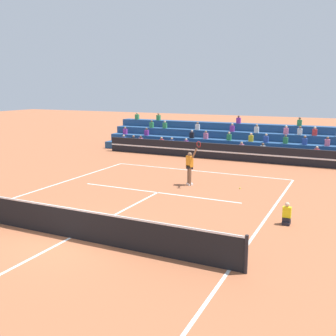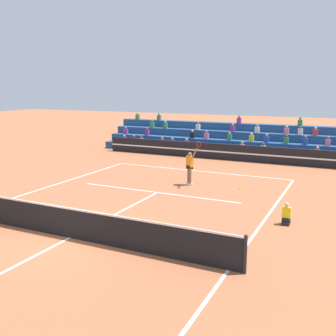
{
  "view_description": "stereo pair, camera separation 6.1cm",
  "coord_description": "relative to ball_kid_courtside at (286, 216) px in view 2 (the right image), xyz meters",
  "views": [
    {
      "loc": [
        8.29,
        -9.79,
        4.94
      ],
      "look_at": [
        0.24,
        7.1,
        1.1
      ],
      "focal_mm": 42.0,
      "sensor_mm": 36.0,
      "label": 1
    },
    {
      "loc": [
        8.35,
        -9.77,
        4.94
      ],
      "look_at": [
        0.24,
        7.1,
        1.1
      ],
      "focal_mm": 42.0,
      "sensor_mm": 36.0,
      "label": 2
    }
  ],
  "objects": [
    {
      "name": "ground_plane",
      "position": [
        -6.31,
        -4.49,
        -0.33
      ],
      "size": [
        120.0,
        120.0,
        0.0
      ],
      "primitive_type": "plane",
      "color": "#AD603D"
    },
    {
      "name": "court_lines",
      "position": [
        -6.31,
        -4.49,
        -0.33
      ],
      "size": [
        11.1,
        23.9,
        0.01
      ],
      "color": "white",
      "rests_on": "ground"
    },
    {
      "name": "tennis_net",
      "position": [
        -6.31,
        -4.49,
        0.21
      ],
      "size": [
        12.0,
        0.1,
        1.1
      ],
      "color": "black",
      "rests_on": "ground"
    },
    {
      "name": "sponsor_banner_wall",
      "position": [
        -6.31,
        11.77,
        0.22
      ],
      "size": [
        18.0,
        0.26,
        1.1
      ],
      "color": "black",
      "rests_on": "ground"
    },
    {
      "name": "bleacher_stand",
      "position": [
        -6.3,
        14.94,
        0.5
      ],
      "size": [
        20.6,
        3.8,
        2.83
      ],
      "color": "navy",
      "rests_on": "ground"
    },
    {
      "name": "ball_kid_courtside",
      "position": [
        0.0,
        0.0,
        0.0
      ],
      "size": [
        0.3,
        0.36,
        0.84
      ],
      "color": "black",
      "rests_on": "ground"
    },
    {
      "name": "tennis_player",
      "position": [
        -5.49,
        3.99,
        0.65
      ],
      "size": [
        1.05,
        0.69,
        2.41
      ],
      "color": "brown",
      "rests_on": "ground"
    },
    {
      "name": "tennis_ball",
      "position": [
        -2.92,
        4.33,
        -0.3
      ],
      "size": [
        0.07,
        0.07,
        0.07
      ],
      "primitive_type": "sphere",
      "color": "#C6DB33",
      "rests_on": "ground"
    }
  ]
}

